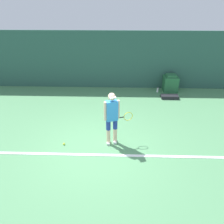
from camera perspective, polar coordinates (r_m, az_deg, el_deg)
ground_plane at (r=6.83m, az=-3.56°, el=-9.42°), size 24.00×24.00×0.00m
back_wall at (r=11.06m, az=-1.30°, el=13.36°), size 24.00×0.10×2.80m
court_baseline at (r=6.56m, az=-3.83°, el=-11.12°), size 21.60×0.10×0.01m
tennis_player at (r=6.54m, az=0.03°, el=-1.19°), size 0.87×0.41×1.72m
tennis_ball at (r=7.11m, az=-12.45°, el=-8.13°), size 0.07×0.07×0.07m
covered_chair at (r=11.20m, az=14.99°, el=7.26°), size 0.67×0.69×0.85m
equipment_bag at (r=10.44m, az=14.81°, el=3.87°), size 0.78×0.36×0.15m
water_bottle at (r=11.00m, az=11.80°, el=5.68°), size 0.08×0.08×0.25m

